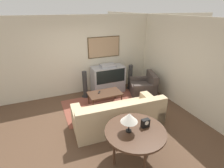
# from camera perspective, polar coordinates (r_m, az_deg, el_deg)

# --- Properties ---
(ground_plane) EXTENTS (12.00, 12.00, 0.00)m
(ground_plane) POSITION_cam_1_polar(r_m,az_deg,el_deg) (4.92, -3.39, -12.44)
(ground_plane) COLOR brown
(wall_back) EXTENTS (12.00, 0.10, 2.70)m
(wall_back) POSITION_cam_1_polar(r_m,az_deg,el_deg) (6.23, -10.33, 8.97)
(wall_back) COLOR beige
(wall_back) RESTS_ON ground_plane
(wall_right) EXTENTS (0.06, 12.00, 2.70)m
(wall_right) POSITION_cam_1_polar(r_m,az_deg,el_deg) (5.65, 22.35, 5.99)
(wall_right) COLOR beige
(wall_right) RESTS_ON ground_plane
(area_rug) EXTENTS (2.56, 1.60, 0.01)m
(area_rug) POSITION_cam_1_polar(r_m,az_deg,el_deg) (5.69, -2.36, -6.86)
(area_rug) COLOR brown
(area_rug) RESTS_ON ground_plane
(tv) EXTENTS (1.17, 0.58, 1.07)m
(tv) POSITION_cam_1_polar(r_m,az_deg,el_deg) (6.38, -1.32, 1.62)
(tv) COLOR #9E9EA3
(tv) RESTS_ON ground_plane
(couch) EXTENTS (2.34, 1.10, 0.84)m
(couch) POSITION_cam_1_polar(r_m,az_deg,el_deg) (4.63, 2.11, -10.49)
(couch) COLOR #CCB289
(couch) RESTS_ON ground_plane
(armchair) EXTENTS (1.05, 1.10, 0.82)m
(armchair) POSITION_cam_1_polar(r_m,az_deg,el_deg) (6.32, 10.31, -1.20)
(armchair) COLOR #473D38
(armchair) RESTS_ON ground_plane
(coffee_table) EXTENTS (1.04, 0.60, 0.42)m
(coffee_table) POSITION_cam_1_polar(r_m,az_deg,el_deg) (5.55, -2.34, -3.30)
(coffee_table) COLOR #472D1E
(coffee_table) RESTS_ON ground_plane
(console_table) EXTENTS (1.18, 1.18, 0.77)m
(console_table) POSITION_cam_1_polar(r_m,az_deg,el_deg) (3.49, 7.61, -15.62)
(console_table) COLOR #472D1E
(console_table) RESTS_ON ground_plane
(table_lamp) EXTENTS (0.32, 0.32, 0.40)m
(table_lamp) POSITION_cam_1_polar(r_m,az_deg,el_deg) (3.24, 5.64, -10.92)
(table_lamp) COLOR black
(table_lamp) RESTS_ON console_table
(mantel_clock) EXTENTS (0.16, 0.10, 0.17)m
(mantel_clock) POSITION_cam_1_polar(r_m,az_deg,el_deg) (3.52, 10.85, -12.41)
(mantel_clock) COLOR black
(mantel_clock) RESTS_ON console_table
(remote) EXTENTS (0.12, 0.16, 0.02)m
(remote) POSITION_cam_1_polar(r_m,az_deg,el_deg) (5.57, -4.20, -2.68)
(remote) COLOR black
(remote) RESTS_ON coffee_table
(speaker_tower_left) EXTENTS (0.27, 0.27, 0.95)m
(speaker_tower_left) POSITION_cam_1_polar(r_m,az_deg,el_deg) (6.09, -8.76, -0.36)
(speaker_tower_left) COLOR black
(speaker_tower_left) RESTS_ON ground_plane
(speaker_tower_right) EXTENTS (0.27, 0.27, 0.95)m
(speaker_tower_right) POSITION_cam_1_polar(r_m,az_deg,el_deg) (6.68, 5.96, 2.05)
(speaker_tower_right) COLOR black
(speaker_tower_right) RESTS_ON ground_plane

